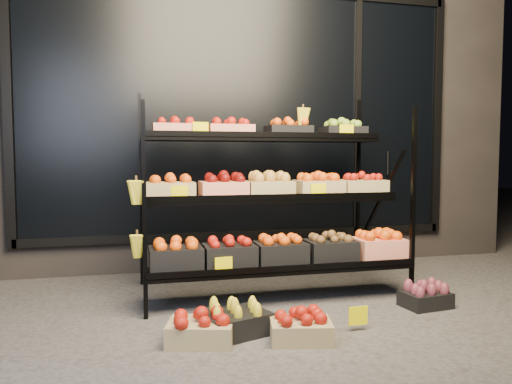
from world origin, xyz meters
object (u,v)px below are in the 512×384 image
object	(u,v)px
display_rack	(271,198)
floor_crate_midright	(301,327)
floor_crate_left	(201,328)
floor_crate_midleft	(235,320)

from	to	relation	value
display_rack	floor_crate_midright	world-z (taller)	display_rack
floor_crate_left	floor_crate_midleft	world-z (taller)	floor_crate_midleft
display_rack	floor_crate_midleft	xyz separation A→B (m)	(-0.48, -0.87, -0.69)
floor_crate_left	floor_crate_midleft	size ratio (longest dim) A/B	0.93
floor_crate_left	floor_crate_midleft	xyz separation A→B (m)	(0.23, 0.09, 0.00)
display_rack	floor_crate_midleft	distance (m)	1.21
floor_crate_midright	floor_crate_left	bearing A→B (deg)	-178.47
floor_crate_midleft	floor_crate_midright	world-z (taller)	floor_crate_midleft
display_rack	floor_crate_midleft	bearing A→B (deg)	-118.99
floor_crate_midleft	floor_crate_midright	size ratio (longest dim) A/B	1.16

